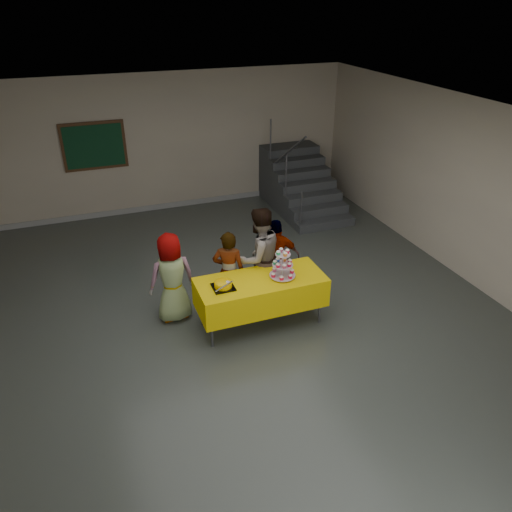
{
  "coord_description": "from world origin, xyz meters",
  "views": [
    {
      "loc": [
        -2.03,
        -5.79,
        4.46
      ],
      "look_at": [
        0.19,
        0.2,
        1.05
      ],
      "focal_mm": 35.0,
      "sensor_mm": 36.0,
      "label": 1
    }
  ],
  "objects_px": {
    "noticeboard": "(94,146)",
    "schoolchild_a": "(172,278)",
    "cupcake_stand": "(283,266)",
    "staircase": "(298,185)",
    "schoolchild_b": "(229,272)",
    "schoolchild_c": "(259,257)",
    "schoolchild_d": "(276,258)",
    "bake_table": "(261,292)",
    "bear_cake": "(223,284)"
  },
  "relations": [
    {
      "from": "noticeboard",
      "to": "schoolchild_a",
      "type": "bearing_deg",
      "value": -81.62
    },
    {
      "from": "cupcake_stand",
      "to": "staircase",
      "type": "distance_m",
      "value": 4.73
    },
    {
      "from": "schoolchild_b",
      "to": "schoolchild_c",
      "type": "bearing_deg",
      "value": -150.26
    },
    {
      "from": "schoolchild_a",
      "to": "staircase",
      "type": "relative_size",
      "value": 0.59
    },
    {
      "from": "schoolchild_a",
      "to": "schoolchild_d",
      "type": "height_order",
      "value": "schoolchild_a"
    },
    {
      "from": "bake_table",
      "to": "noticeboard",
      "type": "xyz_separation_m",
      "value": [
        -1.82,
        4.96,
        1.04
      ]
    },
    {
      "from": "cupcake_stand",
      "to": "noticeboard",
      "type": "xyz_separation_m",
      "value": [
        -2.14,
        5.01,
        0.65
      ]
    },
    {
      "from": "schoolchild_c",
      "to": "schoolchild_d",
      "type": "xyz_separation_m",
      "value": [
        0.35,
        0.14,
        -0.15
      ]
    },
    {
      "from": "schoolchild_c",
      "to": "schoolchild_d",
      "type": "bearing_deg",
      "value": -173.29
    },
    {
      "from": "bear_cake",
      "to": "staircase",
      "type": "bearing_deg",
      "value": 53.46
    },
    {
      "from": "noticeboard",
      "to": "cupcake_stand",
      "type": "bearing_deg",
      "value": -66.83
    },
    {
      "from": "bake_table",
      "to": "schoolchild_b",
      "type": "height_order",
      "value": "schoolchild_b"
    },
    {
      "from": "bear_cake",
      "to": "schoolchild_c",
      "type": "height_order",
      "value": "schoolchild_c"
    },
    {
      "from": "schoolchild_d",
      "to": "schoolchild_a",
      "type": "bearing_deg",
      "value": 10.27
    },
    {
      "from": "cupcake_stand",
      "to": "schoolchild_b",
      "type": "distance_m",
      "value": 0.9
    },
    {
      "from": "bear_cake",
      "to": "schoolchild_c",
      "type": "distance_m",
      "value": 0.96
    },
    {
      "from": "noticeboard",
      "to": "schoolchild_c",
      "type": "bearing_deg",
      "value": -65.53
    },
    {
      "from": "cupcake_stand",
      "to": "schoolchild_a",
      "type": "xyz_separation_m",
      "value": [
        -1.5,
        0.64,
        -0.25
      ]
    },
    {
      "from": "schoolchild_b",
      "to": "schoolchild_c",
      "type": "relative_size",
      "value": 0.83
    },
    {
      "from": "bear_cake",
      "to": "schoolchild_b",
      "type": "xyz_separation_m",
      "value": [
        0.25,
        0.55,
        -0.16
      ]
    },
    {
      "from": "cupcake_stand",
      "to": "schoolchild_b",
      "type": "relative_size",
      "value": 0.33
    },
    {
      "from": "bear_cake",
      "to": "schoolchild_a",
      "type": "height_order",
      "value": "schoolchild_a"
    },
    {
      "from": "bear_cake",
      "to": "schoolchild_a",
      "type": "xyz_separation_m",
      "value": [
        -0.6,
        0.63,
        -0.12
      ]
    },
    {
      "from": "bake_table",
      "to": "schoolchild_b",
      "type": "distance_m",
      "value": 0.62
    },
    {
      "from": "bake_table",
      "to": "schoolchild_d",
      "type": "xyz_separation_m",
      "value": [
        0.53,
        0.7,
        0.11
      ]
    },
    {
      "from": "bake_table",
      "to": "schoolchild_b",
      "type": "bearing_deg",
      "value": 122.2
    },
    {
      "from": "schoolchild_b",
      "to": "staircase",
      "type": "relative_size",
      "value": 0.56
    },
    {
      "from": "schoolchild_b",
      "to": "noticeboard",
      "type": "xyz_separation_m",
      "value": [
        -1.5,
        4.45,
        0.93
      ]
    },
    {
      "from": "bear_cake",
      "to": "schoolchild_b",
      "type": "bearing_deg",
      "value": 65.19
    },
    {
      "from": "schoolchild_c",
      "to": "noticeboard",
      "type": "relative_size",
      "value": 1.25
    },
    {
      "from": "cupcake_stand",
      "to": "noticeboard",
      "type": "bearing_deg",
      "value": 113.17
    },
    {
      "from": "bear_cake",
      "to": "noticeboard",
      "type": "bearing_deg",
      "value": 104.0
    },
    {
      "from": "bake_table",
      "to": "schoolchild_a",
      "type": "bearing_deg",
      "value": 153.13
    },
    {
      "from": "schoolchild_a",
      "to": "noticeboard",
      "type": "xyz_separation_m",
      "value": [
        -0.64,
        4.36,
        0.9
      ]
    },
    {
      "from": "schoolchild_c",
      "to": "noticeboard",
      "type": "bearing_deg",
      "value": -80.47
    },
    {
      "from": "schoolchild_b",
      "to": "noticeboard",
      "type": "height_order",
      "value": "noticeboard"
    },
    {
      "from": "schoolchild_a",
      "to": "schoolchild_c",
      "type": "height_order",
      "value": "schoolchild_c"
    },
    {
      "from": "cupcake_stand",
      "to": "schoolchild_a",
      "type": "distance_m",
      "value": 1.65
    },
    {
      "from": "schoolchild_b",
      "to": "schoolchild_d",
      "type": "relative_size",
      "value": 1.02
    },
    {
      "from": "bear_cake",
      "to": "staircase",
      "type": "distance_m",
      "value": 5.19
    },
    {
      "from": "staircase",
      "to": "noticeboard",
      "type": "distance_m",
      "value": 4.55
    },
    {
      "from": "schoolchild_a",
      "to": "schoolchild_b",
      "type": "bearing_deg",
      "value": 169.0
    },
    {
      "from": "schoolchild_d",
      "to": "noticeboard",
      "type": "xyz_separation_m",
      "value": [
        -2.36,
        4.27,
        0.94
      ]
    },
    {
      "from": "bear_cake",
      "to": "cupcake_stand",
      "type": "bearing_deg",
      "value": -0.75
    },
    {
      "from": "schoolchild_a",
      "to": "schoolchild_c",
      "type": "relative_size",
      "value": 0.87
    },
    {
      "from": "staircase",
      "to": "noticeboard",
      "type": "relative_size",
      "value": 1.85
    },
    {
      "from": "bake_table",
      "to": "schoolchild_b",
      "type": "xyz_separation_m",
      "value": [
        -0.32,
        0.52,
        0.12
      ]
    },
    {
      "from": "cupcake_stand",
      "to": "noticeboard",
      "type": "distance_m",
      "value": 5.49
    },
    {
      "from": "schoolchild_a",
      "to": "bake_table",
      "type": "bearing_deg",
      "value": 147.66
    },
    {
      "from": "schoolchild_b",
      "to": "cupcake_stand",
      "type": "bearing_deg",
      "value": 163.87
    }
  ]
}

